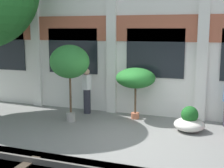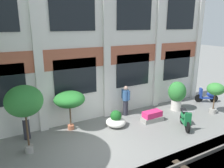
# 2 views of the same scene
# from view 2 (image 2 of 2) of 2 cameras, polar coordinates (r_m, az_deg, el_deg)

# --- Properties ---
(ground_plane) EXTENTS (80.00, 80.00, 0.00)m
(ground_plane) POSITION_cam_2_polar(r_m,az_deg,el_deg) (8.83, -2.90, -15.95)
(ground_plane) COLOR slate
(apartment_facade) EXTENTS (16.27, 0.64, 7.82)m
(apartment_facade) POSITION_cam_2_polar(r_m,az_deg,el_deg) (10.11, -10.35, 11.20)
(apartment_facade) COLOR silver
(apartment_facade) RESTS_ON ground
(potted_plant_wide_bowl) EXTENTS (0.93, 0.93, 0.78)m
(potted_plant_wide_bowl) POSITION_cam_2_polar(r_m,az_deg,el_deg) (10.22, 1.02, -9.47)
(potted_plant_wide_bowl) COLOR beige
(potted_plant_wide_bowl) RESTS_ON ground
(potted_plant_low_pan) EXTENTS (1.36, 1.36, 1.78)m
(potted_plant_low_pan) POSITION_cam_2_polar(r_m,az_deg,el_deg) (9.70, -11.05, -4.03)
(potted_plant_low_pan) COLOR #B76647
(potted_plant_low_pan) RESTS_ON ground
(potted_plant_tall_urn) EXTENTS (1.30, 1.30, 2.58)m
(potted_plant_tall_urn) POSITION_cam_2_polar(r_m,az_deg,el_deg) (8.15, -21.99, -4.33)
(potted_plant_tall_urn) COLOR gray
(potted_plant_tall_urn) RESTS_ON ground
(potted_plant_glazed_jar) EXTENTS (0.96, 0.96, 1.61)m
(potted_plant_glazed_jar) POSITION_cam_2_polar(r_m,az_deg,el_deg) (12.38, 16.60, -2.41)
(potted_plant_glazed_jar) COLOR beige
(potted_plant_glazed_jar) RESTS_ON ground
(potted_plant_terracotta_small) EXTENTS (0.88, 0.88, 1.66)m
(potted_plant_terracotta_small) POSITION_cam_2_polar(r_m,az_deg,el_deg) (12.55, 25.40, -1.53)
(potted_plant_terracotta_small) COLOR gray
(potted_plant_terracotta_small) RESTS_ON ground
(potted_plant_square_trough) EXTENTS (1.08, 0.58, 0.51)m
(potted_plant_square_trough) POSITION_cam_2_polar(r_m,az_deg,el_deg) (10.92, 10.44, -8.34)
(potted_plant_square_trough) COLOR gray
(potted_plant_square_trough) RESTS_ON ground
(scooter_near_curb) EXTENTS (1.22, 0.83, 0.98)m
(scooter_near_curb) POSITION_cam_2_polar(r_m,az_deg,el_deg) (14.39, 23.73, -2.73)
(scooter_near_curb) COLOR black
(scooter_near_curb) RESTS_ON ground
(scooter_second_parked) EXTENTS (0.83, 1.22, 0.98)m
(scooter_second_parked) POSITION_cam_2_polar(r_m,az_deg,el_deg) (10.62, 18.46, -8.48)
(scooter_second_parked) COLOR black
(scooter_second_parked) RESTS_ON ground
(resident_by_doorway) EXTENTS (0.34, 0.48, 1.66)m
(resident_by_doorway) POSITION_cam_2_polar(r_m,az_deg,el_deg) (9.59, -21.71, -8.44)
(resident_by_doorway) COLOR #282833
(resident_by_doorway) RESTS_ON ground
(resident_watching_tracks) EXTENTS (0.34, 0.50, 1.57)m
(resident_watching_tracks) POSITION_cam_2_polar(r_m,az_deg,el_deg) (11.25, 3.58, -4.11)
(resident_watching_tracks) COLOR #282833
(resident_watching_tracks) RESTS_ON ground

